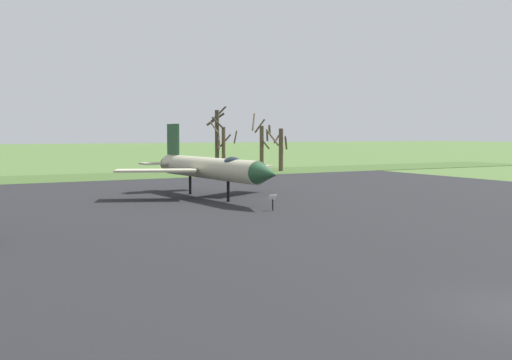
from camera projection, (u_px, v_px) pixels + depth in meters
asphalt_apron at (227, 221)px, 32.12m from camera, size 73.92×62.32×0.05m
grass_verge_strip at (83, 177)px, 64.73m from camera, size 133.92×12.00×0.06m
jet_fighter_front_right at (211, 168)px, 43.36m from camera, size 13.65×16.85×5.68m
info_placard_front_right at (273, 201)px, 36.47m from camera, size 0.49×0.28×1.05m
bare_tree_left_of_center at (217, 137)px, 73.93m from camera, size 2.49×2.52×8.42m
bare_tree_center at (223, 146)px, 73.64m from camera, size 3.43×3.36×6.45m
bare_tree_right_of_center at (280, 148)px, 75.63m from camera, size 2.63×2.87×5.55m
bare_tree_far_right at (262, 143)px, 80.31m from camera, size 3.34×3.30×7.73m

